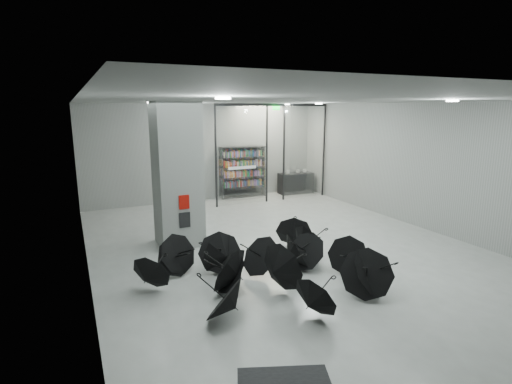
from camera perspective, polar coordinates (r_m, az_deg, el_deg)
name	(u,v)px	position (r m, az deg, el deg)	size (l,w,h in m)	color
room	(292,147)	(10.14, 5.22, 6.53)	(14.00, 14.02, 4.01)	gray
column	(177,175)	(11.16, -11.39, 2.48)	(1.20, 1.20, 4.00)	slate
fire_cabinet	(184,202)	(10.69, -10.42, -1.45)	(0.28, 0.04, 0.38)	#A50A07
info_panel	(185,220)	(10.82, -10.32, -4.03)	(0.30, 0.03, 0.42)	black
exit_sign	(276,108)	(15.89, 2.95, 12.10)	(0.30, 0.06, 0.15)	#0CE533
glass_partition	(273,149)	(16.15, 2.52, 6.28)	(5.06, 0.08, 4.00)	silver
bookshelf	(243,172)	(17.05, -1.97, 2.93)	(2.00, 0.40, 2.20)	black
shop_counter	(296,183)	(17.97, 5.79, 1.30)	(1.56, 0.63, 0.94)	black
umbrella_cluster	(269,268)	(8.93, 1.85, -11.03)	(5.73, 4.64, 1.31)	black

